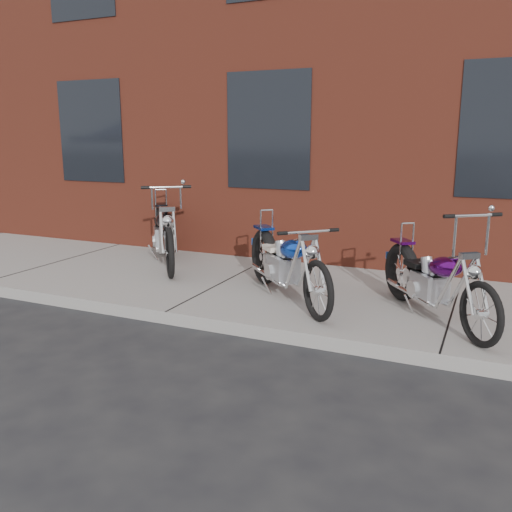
% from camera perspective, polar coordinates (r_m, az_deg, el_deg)
% --- Properties ---
extents(ground, '(120.00, 120.00, 0.00)m').
position_cam_1_polar(ground, '(6.36, -9.48, -7.11)').
color(ground, black).
rests_on(ground, ground).
extents(sidewalk, '(22.00, 3.00, 0.15)m').
position_cam_1_polar(sidewalk, '(7.57, -3.22, -3.17)').
color(sidewalk, gray).
rests_on(sidewalk, ground).
extents(building_brick, '(22.00, 10.00, 8.00)m').
position_cam_1_polar(building_brick, '(13.53, 10.16, 20.31)').
color(building_brick, maroon).
rests_on(building_brick, ground).
extents(chopper_purple, '(1.43, 1.83, 1.25)m').
position_cam_1_polar(chopper_purple, '(6.21, 18.21, -2.74)').
color(chopper_purple, black).
rests_on(chopper_purple, sidewalk).
extents(chopper_blue, '(1.71, 1.76, 1.02)m').
position_cam_1_polar(chopper_blue, '(6.63, 3.20, -0.98)').
color(chopper_blue, black).
rests_on(chopper_blue, sidewalk).
extents(chopper_third, '(1.63, 2.08, 1.28)m').
position_cam_1_polar(chopper_third, '(8.61, -9.54, 2.21)').
color(chopper_third, black).
rests_on(chopper_third, sidewalk).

